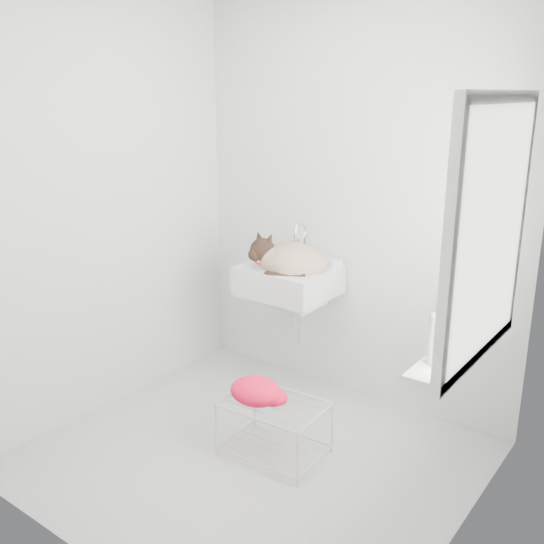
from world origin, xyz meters
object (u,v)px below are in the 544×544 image
Objects in this scene: cat at (289,261)px; bottle_c at (472,333)px; bottle_a at (438,363)px; bottle_b at (461,343)px; sink at (289,266)px; wire_rack at (274,429)px.

cat reaches higher than bottle_c.
bottle_a is at bearing -44.73° from cat.
bottle_a is at bearing -90.00° from bottle_b.
sink is at bearing 157.57° from bottle_b.
bottle_a is at bearing -90.00° from bottle_c.
bottle_a is at bearing -31.32° from sink.
sink is 3.68× the size of bottle_c.
wire_rack is 2.16× the size of bottle_a.
bottle_c is (0.00, 0.14, 0.00)m from bottle_b.
wire_rack is at bearing -173.17° from bottle_b.
cat reaches higher than bottle_a.
bottle_c is at bearing 90.00° from bottle_a.
cat is 1.49m from bottle_a.
cat is 1.33m from bottle_c.
bottle_b is 0.14m from bottle_c.
cat is at bearing 119.51° from wire_rack.
bottle_b is (1.28, -0.52, -0.04)m from cat.
bottle_c is (1.29, -0.39, 0.00)m from sink.
sink is 1.35m from bottle_c.
wire_rack is 1.17m from bottle_b.
bottle_a is 1.60× the size of bottle_c.
wire_rack is at bearing 171.28° from bottle_a.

